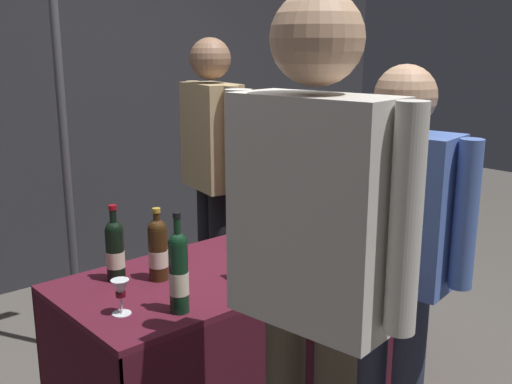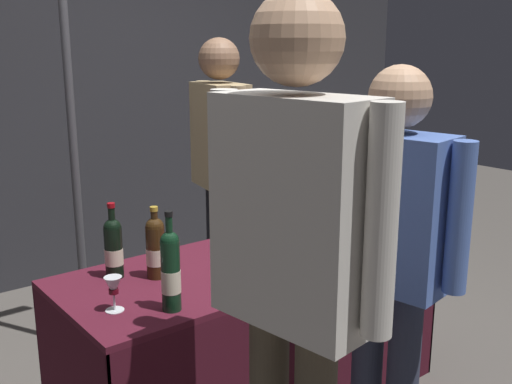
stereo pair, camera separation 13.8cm
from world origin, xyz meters
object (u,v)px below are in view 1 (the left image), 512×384
at_px(featured_wine_bottle, 294,205).
at_px(wine_glass_near_vendor, 120,291).
at_px(vendor_presenter, 212,158).
at_px(taster_foreground_right, 397,244).
at_px(wine_glass_mid, 286,231).
at_px(booth_signpost, 61,104).
at_px(tasting_table, 256,304).
at_px(display_bottle_0, 158,249).
at_px(flower_vase, 345,213).

height_order(featured_wine_bottle, wine_glass_near_vendor, featured_wine_bottle).
relative_size(vendor_presenter, taster_foreground_right, 1.06).
height_order(featured_wine_bottle, taster_foreground_right, taster_foreground_right).
bearing_deg(wine_glass_mid, taster_foreground_right, -95.14).
xyz_separation_m(featured_wine_bottle, booth_signpost, (-0.81, 0.84, 0.50)).
bearing_deg(wine_glass_mid, booth_signpost, 118.21).
xyz_separation_m(tasting_table, taster_foreground_right, (0.10, -0.66, 0.44)).
distance_m(vendor_presenter, taster_foreground_right, 1.51).
xyz_separation_m(tasting_table, wine_glass_mid, (0.15, -0.03, 0.32)).
bearing_deg(display_bottle_0, booth_signpost, 86.69).
height_order(wine_glass_near_vendor, vendor_presenter, vendor_presenter).
bearing_deg(tasting_table, featured_wine_bottle, 22.27).
bearing_deg(tasting_table, vendor_presenter, 64.72).
xyz_separation_m(featured_wine_bottle, taster_foreground_right, (-0.31, -0.83, 0.08)).
bearing_deg(wine_glass_near_vendor, taster_foreground_right, -33.65).
bearing_deg(tasting_table, wine_glass_mid, -11.80).
xyz_separation_m(featured_wine_bottle, wine_glass_near_vendor, (-1.13, -0.28, -0.05)).
relative_size(featured_wine_bottle, taster_foreground_right, 0.20).
relative_size(tasting_table, vendor_presenter, 1.04).
bearing_deg(flower_vase, display_bottle_0, 170.41).
xyz_separation_m(tasting_table, display_bottle_0, (-0.46, 0.07, 0.35)).
bearing_deg(booth_signpost, featured_wine_bottle, -46.17).
relative_size(tasting_table, flower_vase, 4.49).
distance_m(vendor_presenter, booth_signpost, 0.88).
bearing_deg(featured_wine_bottle, taster_foreground_right, -110.32).
bearing_deg(vendor_presenter, booth_signpost, -92.01).
bearing_deg(flower_vase, taster_foreground_right, -124.40).
relative_size(display_bottle_0, flower_vase, 0.76).
relative_size(wine_glass_near_vendor, flower_vase, 0.33).
xyz_separation_m(tasting_table, booth_signpost, (-0.40, 1.01, 0.85)).
xyz_separation_m(featured_wine_bottle, vendor_presenter, (-0.02, 0.65, 0.15)).
bearing_deg(display_bottle_0, flower_vase, -9.59).
xyz_separation_m(wine_glass_near_vendor, booth_signpost, (0.33, 1.12, 0.55)).
distance_m(tasting_table, booth_signpost, 1.38).
distance_m(wine_glass_near_vendor, taster_foreground_right, 1.00).
height_order(wine_glass_mid, booth_signpost, booth_signpost).
height_order(taster_foreground_right, booth_signpost, booth_signpost).
height_order(featured_wine_bottle, flower_vase, flower_vase).
bearing_deg(tasting_table, wine_glass_near_vendor, -171.12).
bearing_deg(booth_signpost, vendor_presenter, -13.50).
height_order(tasting_table, wine_glass_mid, wine_glass_mid).
relative_size(wine_glass_near_vendor, wine_glass_mid, 0.89).
relative_size(wine_glass_mid, taster_foreground_right, 0.09).
distance_m(wine_glass_mid, taster_foreground_right, 0.65).
relative_size(display_bottle_0, taster_foreground_right, 0.19).
distance_m(display_bottle_0, wine_glass_mid, 0.62).
bearing_deg(featured_wine_bottle, wine_glass_near_vendor, -166.15).
xyz_separation_m(wine_glass_mid, taster_foreground_right, (-0.06, -0.63, 0.11)).
relative_size(flower_vase, taster_foreground_right, 0.25).
bearing_deg(featured_wine_bottle, display_bottle_0, -173.81).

